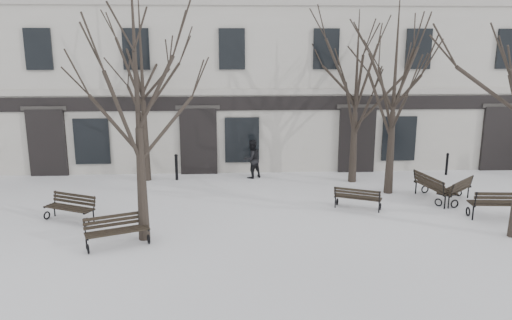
{
  "coord_description": "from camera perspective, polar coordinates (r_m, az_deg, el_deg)",
  "views": [
    {
      "loc": [
        -2.05,
        -13.57,
        5.58
      ],
      "look_at": [
        -1.23,
        3.0,
        1.73
      ],
      "focal_mm": 35.0,
      "sensor_mm": 36.0,
      "label": 1
    }
  ],
  "objects": [
    {
      "name": "ground",
      "position": [
        14.81,
        5.4,
        -9.13
      ],
      "size": [
        100.0,
        100.0,
        0.0
      ],
      "primitive_type": "plane",
      "color": "white",
      "rests_on": "ground"
    },
    {
      "name": "building",
      "position": [
        26.61,
        1.63,
        12.91
      ],
      "size": [
        40.4,
        10.2,
        11.4
      ],
      "color": "#B7B2A9",
      "rests_on": "ground"
    },
    {
      "name": "tree_1",
      "position": [
        14.17,
        -13.59,
        10.07
      ],
      "size": [
        5.52,
        5.52,
        7.89
      ],
      "color": "black",
      "rests_on": "ground"
    },
    {
      "name": "tree_4",
      "position": [
        20.85,
        -12.97,
        10.93
      ],
      "size": [
        5.51,
        5.51,
        7.88
      ],
      "color": "black",
      "rests_on": "ground"
    },
    {
      "name": "tree_5",
      "position": [
        20.54,
        11.43,
        9.31
      ],
      "size": [
        4.85,
        4.85,
        6.93
      ],
      "color": "black",
      "rests_on": "ground"
    },
    {
      "name": "tree_6",
      "position": [
        19.19,
        15.66,
        9.89
      ],
      "size": [
        5.24,
        5.24,
        7.49
      ],
      "color": "black",
      "rests_on": "ground"
    },
    {
      "name": "bench_0",
      "position": [
        14.75,
        -15.62,
        -7.68
      ],
      "size": [
        1.84,
        1.24,
        0.88
      ],
      "rotation": [
        0.0,
        0.0,
        0.39
      ],
      "color": "black",
      "rests_on": "ground"
    },
    {
      "name": "bench_1",
      "position": [
        17.62,
        11.54,
        -4.2
      ],
      "size": [
        1.66,
        1.17,
        0.8
      ],
      "rotation": [
        0.0,
        0.0,
        2.71
      ],
      "color": "black",
      "rests_on": "ground"
    },
    {
      "name": "bench_2",
      "position": [
        18.14,
        26.26,
        -4.45
      ],
      "size": [
        2.04,
        0.88,
        1.0
      ],
      "rotation": [
        0.0,
        0.0,
        3.06
      ],
      "color": "black",
      "rests_on": "ground"
    },
    {
      "name": "bench_3",
      "position": [
        17.27,
        -20.43,
        -5.01
      ],
      "size": [
        1.78,
        1.27,
        0.86
      ],
      "rotation": [
        0.0,
        0.0,
        -0.44
      ],
      "color": "black",
      "rests_on": "ground"
    },
    {
      "name": "bench_4",
      "position": [
        19.39,
        21.91,
        -3.13
      ],
      "size": [
        1.73,
        1.67,
        0.9
      ],
      "rotation": [
        0.0,
        0.0,
        3.89
      ],
      "color": "black",
      "rests_on": "ground"
    },
    {
      "name": "bench_5",
      "position": [
        19.29,
        19.62,
        -2.89
      ],
      "size": [
        1.07,
        2.04,
        0.98
      ],
      "rotation": [
        0.0,
        0.0,
        1.76
      ],
      "color": "black",
      "rests_on": "ground"
    },
    {
      "name": "bollard_a",
      "position": [
        21.21,
        -9.09,
        -0.7
      ],
      "size": [
        0.14,
        0.14,
        1.12
      ],
      "color": "black",
      "rests_on": "ground"
    },
    {
      "name": "bollard_b",
      "position": [
        23.33,
        20.98,
        -0.34
      ],
      "size": [
        0.13,
        0.13,
        0.98
      ],
      "color": "black",
      "rests_on": "ground"
    },
    {
      "name": "pedestrian_b",
      "position": [
        21.44,
        -0.46,
        -2.04
      ],
      "size": [
        1.02,
        0.96,
        1.65
      ],
      "primitive_type": "imported",
      "rotation": [
        0.0,
        0.0,
        3.72
      ],
      "color": "black",
      "rests_on": "ground"
    }
  ]
}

